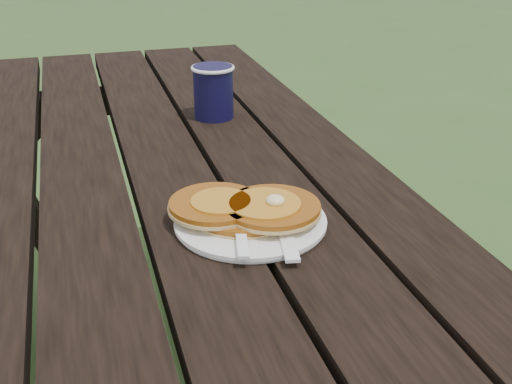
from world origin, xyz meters
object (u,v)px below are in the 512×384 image
object	(u,v)px
picnic_table	(176,325)
plate	(250,222)
coffee_cup	(213,89)
pancake_stack	(245,208)

from	to	relation	value
picnic_table	plate	distance (m)	0.50
plate	coffee_cup	world-z (taller)	coffee_cup
coffee_cup	picnic_table	bearing A→B (deg)	-124.90
plate	coffee_cup	distance (m)	0.51
plate	coffee_cup	size ratio (longest dim) A/B	1.93
picnic_table	plate	world-z (taller)	plate
pancake_stack	picnic_table	bearing A→B (deg)	104.46
pancake_stack	coffee_cup	bearing A→B (deg)	82.24
coffee_cup	plate	bearing A→B (deg)	-97.06
picnic_table	coffee_cup	world-z (taller)	coffee_cup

